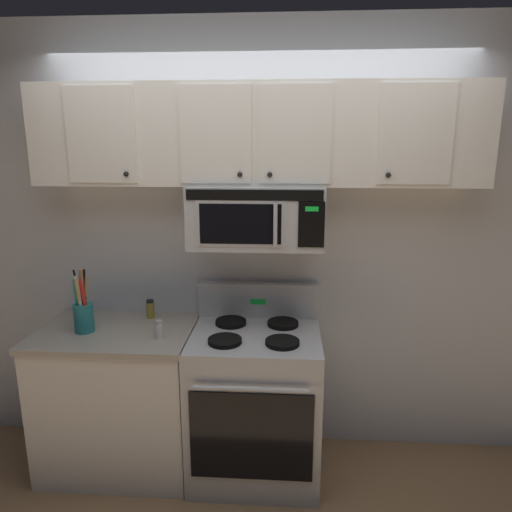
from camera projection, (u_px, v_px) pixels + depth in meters
back_wall at (259, 245)px, 2.95m from camera, size 5.20×0.10×2.70m
stove_range at (255, 400)px, 2.80m from camera, size 0.76×0.69×1.12m
over_range_microwave at (257, 216)px, 2.66m from camera, size 0.76×0.43×0.35m
upper_cabinets at (257, 136)px, 2.59m from camera, size 2.50×0.36×0.55m
counter_segment at (121, 397)px, 2.87m from camera, size 0.93×0.65×0.90m
utensil_crock_teal at (83, 313)px, 2.70m from camera, size 0.11×0.13×0.39m
salt_shaker at (159, 329)px, 2.62m from camera, size 0.04×0.04×0.11m
spice_jar at (150, 309)px, 2.94m from camera, size 0.05×0.05×0.12m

